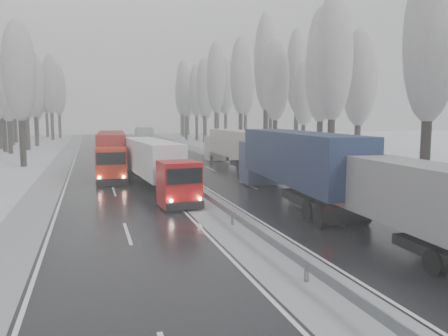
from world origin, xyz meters
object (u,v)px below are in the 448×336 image
truck_blue_box (291,160)px  truck_red_red (111,150)px  truck_grey_tarp (382,192)px  truck_cream_box (233,145)px  truck_red_white (154,162)px  box_truck_distant (144,134)px

truck_blue_box → truck_red_red: truck_blue_box is taller
truck_blue_box → truck_grey_tarp: bearing=-86.0°
truck_blue_box → truck_cream_box: 19.48m
truck_blue_box → truck_red_white: size_ratio=1.23×
truck_blue_box → box_truck_distant: 73.17m
truck_blue_box → truck_red_white: (-8.12, 6.28, -0.49)m
truck_grey_tarp → truck_cream_box: 28.95m
truck_red_white → truck_blue_box: bearing=-42.4°
truck_cream_box → truck_red_red: truck_cream_box is taller
truck_blue_box → box_truck_distant: bearing=95.0°
box_truck_distant → truck_red_white: 67.25m
truck_red_red → box_truck_distant: bearing=83.2°
truck_grey_tarp → truck_red_white: truck_red_white is taller
truck_red_white → truck_grey_tarp: bearing=-67.6°
truck_grey_tarp → truck_cream_box: truck_cream_box is taller
truck_grey_tarp → truck_red_red: 28.38m
box_truck_distant → truck_red_white: bearing=-102.3°
truck_cream_box → truck_red_white: bearing=-129.0°
truck_blue_box → truck_cream_box: bearing=87.1°
truck_cream_box → truck_red_red: bearing=-169.0°
truck_blue_box → box_truck_distant: size_ratio=2.10×
truck_red_white → truck_red_red: bearing=99.2°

